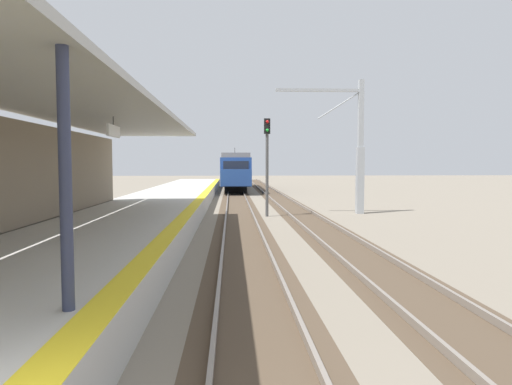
# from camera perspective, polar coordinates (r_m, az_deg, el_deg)

# --- Properties ---
(station_platform) EXTENTS (5.00, 80.00, 0.91)m
(station_platform) POSITION_cam_1_polar(r_m,az_deg,el_deg) (19.46, -14.85, -3.48)
(station_platform) COLOR #B7B5AD
(station_platform) RESTS_ON ground
(station_building_with_canopy) EXTENTS (4.85, 24.00, 4.43)m
(station_building_with_canopy) POSITION_cam_1_polar(r_m,az_deg,el_deg) (13.78, -27.83, 2.59)
(station_building_with_canopy) COLOR #4C4C4C
(station_building_with_canopy) RESTS_ON ground
(track_pair_nearest_platform) EXTENTS (2.34, 120.00, 0.16)m
(track_pair_nearest_platform) POSITION_cam_1_polar(r_m,az_deg,el_deg) (23.08, -2.00, -3.28)
(track_pair_nearest_platform) COLOR #4C3D2D
(track_pair_nearest_platform) RESTS_ON ground
(track_pair_middle) EXTENTS (2.34, 120.00, 0.16)m
(track_pair_middle) POSITION_cam_1_polar(r_m,az_deg,el_deg) (23.39, 6.37, -3.21)
(track_pair_middle) COLOR #4C3D2D
(track_pair_middle) RESTS_ON ground
(approaching_train) EXTENTS (2.93, 19.60, 4.76)m
(approaching_train) POSITION_cam_1_polar(r_m,az_deg,el_deg) (50.54, -2.62, 2.84)
(approaching_train) COLOR navy
(approaching_train) RESTS_ON ground
(rail_signal_post) EXTENTS (0.32, 0.34, 5.20)m
(rail_signal_post) POSITION_cam_1_polar(r_m,az_deg,el_deg) (24.33, 1.39, 4.49)
(rail_signal_post) COLOR #4C4C4C
(rail_signal_post) RESTS_ON ground
(catenary_pylon_far_side) EXTENTS (5.00, 0.40, 7.50)m
(catenary_pylon_far_side) POSITION_cam_1_polar(r_m,az_deg,el_deg) (26.38, 12.25, 5.22)
(catenary_pylon_far_side) COLOR #9EA3A8
(catenary_pylon_far_side) RESTS_ON ground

